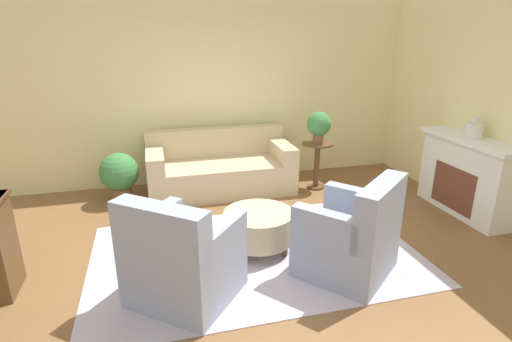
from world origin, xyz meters
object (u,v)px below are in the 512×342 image
couch (220,169)px  armchair_left (181,261)px  side_table (317,158)px  vase_mantel_near (473,130)px  potted_plant_floor (119,174)px  armchair_right (352,238)px  potted_plant_on_side_table (319,125)px  ottoman_table (259,226)px

couch → armchair_left: size_ratio=1.84×
side_table → vase_mantel_near: 2.08m
potted_plant_floor → armchair_right: bearing=-47.3°
couch → potted_plant_floor: bearing=-177.0°
armchair_left → armchair_right: (1.62, 0.00, 0.00)m
armchair_right → potted_plant_on_side_table: bearing=75.3°
potted_plant_on_side_table → side_table: bearing=-90.0°
armchair_left → ottoman_table: 1.10m
couch → ottoman_table: size_ratio=2.80×
ottoman_table → side_table: 2.07m
couch → side_table: (1.42, -0.30, 0.15)m
armchair_right → side_table: armchair_right is taller
couch → vase_mantel_near: bearing=-29.1°
vase_mantel_near → potted_plant_on_side_table: bearing=138.3°
couch → armchair_left: armchair_left is taller
side_table → potted_plant_floor: size_ratio=1.02×
armchair_left → vase_mantel_near: (3.68, 0.91, 0.73)m
vase_mantel_near → potted_plant_on_side_table: 1.99m
potted_plant_on_side_table → potted_plant_floor: potted_plant_on_side_table is taller
armchair_left → potted_plant_on_side_table: (2.20, 2.23, 0.60)m
armchair_right → side_table: (0.58, 2.23, 0.09)m
couch → potted_plant_on_side_table: (1.42, -0.30, 0.66)m
armchair_left → couch: bearing=72.8°
ottoman_table → side_table: side_table is taller
armchair_left → vase_mantel_near: 3.86m
potted_plant_on_side_table → ottoman_table: bearing=-130.4°
armchair_right → ottoman_table: (-0.75, 0.66, -0.10)m
armchair_left → side_table: armchair_left is taller
side_table → vase_mantel_near: vase_mantel_near is taller
couch → armchair_left: bearing=-107.2°
potted_plant_on_side_table → armchair_right: bearing=-104.7°
armchair_right → vase_mantel_near: (2.06, 0.91, 0.73)m
ottoman_table → vase_mantel_near: size_ratio=2.90×
armchair_left → potted_plant_on_side_table: potted_plant_on_side_table is taller
side_table → potted_plant_on_side_table: bearing=90.0°
vase_mantel_near → side_table: bearing=138.3°
side_table → vase_mantel_near: bearing=-41.7°
couch → potted_plant_floor: couch is taller
armchair_left → vase_mantel_near: vase_mantel_near is taller
armchair_right → side_table: size_ratio=1.60×
couch → side_table: bearing=-11.7°
armchair_right → potted_plant_on_side_table: (0.58, 2.23, 0.60)m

